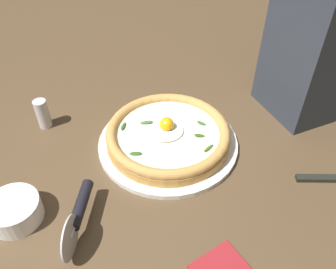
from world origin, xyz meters
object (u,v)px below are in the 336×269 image
at_px(pizza, 168,134).
at_px(pepper_shaker, 43,114).
at_px(side_bowl, 14,211).
at_px(pizza_cutter, 78,213).
at_px(table_knife, 331,179).

relative_size(pizza, pepper_shaker, 3.78).
distance_m(side_bowl, pepper_shaker, 0.28).
relative_size(side_bowl, pepper_shaker, 1.34).
bearing_deg(pepper_shaker, pizza_cutter, 85.73).
height_order(pizza, pepper_shaker, pepper_shaker).
bearing_deg(table_knife, pepper_shaker, -45.80).
height_order(pizza, table_knife, pizza).
bearing_deg(side_bowl, pepper_shaker, -116.95).
xyz_separation_m(pizza, side_bowl, (0.35, 0.03, -0.01)).
xyz_separation_m(pizza, table_knife, (-0.24, 0.27, -0.03)).
distance_m(pizza_cutter, table_knife, 0.53).
distance_m(side_bowl, table_knife, 0.65).
relative_size(pizza, table_knife, 1.49).
relative_size(side_bowl, pizza_cutter, 0.72).
relative_size(side_bowl, table_knife, 0.53).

